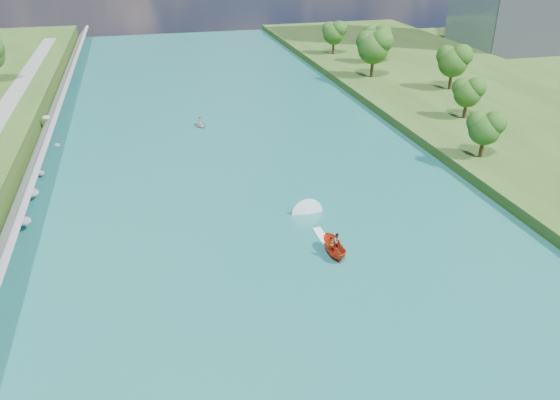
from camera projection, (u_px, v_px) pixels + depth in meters
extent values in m
plane|color=#2D5119|center=(314.00, 329.00, 44.13)|extent=(260.00, 260.00, 0.00)
cube|color=#1A6566|center=(260.00, 215.00, 61.40)|extent=(55.00, 240.00, 0.10)
cube|color=slate|center=(9.00, 230.00, 54.84)|extent=(3.54, 236.00, 4.05)
ellipsoid|color=gray|center=(25.00, 221.00, 57.82)|extent=(1.27, 1.49, 0.80)
ellipsoid|color=gray|center=(32.00, 193.00, 64.40)|extent=(1.58, 1.78, 0.96)
ellipsoid|color=gray|center=(41.00, 173.00, 70.39)|extent=(0.91, 0.85, 0.68)
ellipsoid|color=gray|center=(57.00, 145.00, 80.76)|extent=(0.93, 0.86, 0.55)
ellipsoid|color=gray|center=(46.00, 118.00, 85.99)|extent=(1.33, 1.13, 0.73)
ellipsoid|color=#1E4612|center=(485.00, 130.00, 71.41)|extent=(4.48, 4.48, 7.46)
ellipsoid|color=#1E4612|center=(467.00, 94.00, 86.11)|extent=(4.66, 4.66, 7.76)
ellipsoid|color=#1E4612|center=(453.00, 63.00, 101.20)|extent=(5.87, 5.87, 9.78)
ellipsoid|color=#1E4612|center=(373.00, 49.00, 109.33)|extent=(6.67, 6.67, 11.11)
ellipsoid|color=#1E4612|center=(376.00, 40.00, 121.26)|extent=(5.89, 5.89, 9.82)
ellipsoid|color=#1E4612|center=(334.00, 35.00, 129.96)|extent=(5.40, 5.40, 9.00)
imported|color=#BB2D0E|center=(334.00, 247.00, 53.65)|extent=(1.66, 4.20, 1.61)
imported|color=#66605B|center=(332.00, 246.00, 53.00)|extent=(0.76, 0.58, 1.88)
imported|color=#66605B|center=(337.00, 241.00, 54.02)|extent=(0.85, 0.68, 1.67)
cube|color=white|center=(324.00, 239.00, 56.59)|extent=(0.90, 5.00, 0.06)
imported|color=#94969C|center=(200.00, 125.00, 88.23)|extent=(2.96, 3.38, 0.58)
imported|color=#66605B|center=(200.00, 121.00, 87.94)|extent=(0.69, 0.46, 1.39)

